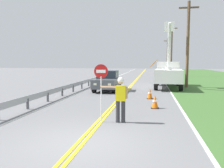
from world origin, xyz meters
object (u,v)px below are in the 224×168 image
utility_bucket_truck (168,72)px  oncoming_sedan_nearest (107,81)px  utility_pole_near (188,43)px  stop_sign_paddle (101,80)px  utility_pole_far (167,54)px  flagger_worker (120,97)px  utility_pole_mid (171,50)px  traffic_cone_mid (150,94)px  traffic_cone_lead (155,102)px

utility_bucket_truck → oncoming_sedan_nearest: (-5.21, -3.60, -0.60)m
utility_pole_near → stop_sign_paddle: bearing=-111.2°
stop_sign_paddle → utility_pole_near: utility_pole_near is taller
oncoming_sedan_nearest → utility_pole_far: bearing=79.4°
flagger_worker → utility_pole_mid: 31.86m
utility_pole_near → traffic_cone_mid: 8.97m
flagger_worker → utility_pole_mid: bearing=81.9°
flagger_worker → utility_pole_far: (4.98, 49.55, 3.27)m
stop_sign_paddle → oncoming_sedan_nearest: size_ratio=0.57×
utility_pole_near → utility_pole_far: (0.48, 36.01, 0.12)m
flagger_worker → stop_sign_paddle: stop_sign_paddle is taller
traffic_cone_mid → utility_pole_far: bearing=84.9°
stop_sign_paddle → traffic_cone_mid: bearing=73.2°
flagger_worker → traffic_cone_mid: 6.32m
oncoming_sedan_nearest → traffic_cone_lead: bearing=-60.1°
stop_sign_paddle → utility_bucket_truck: size_ratio=0.34×
utility_pole_mid → traffic_cone_lead: utility_pole_mid is taller
stop_sign_paddle → traffic_cone_lead: bearing=55.2°
utility_pole_far → traffic_cone_lead: bearing=-94.4°
oncoming_sedan_nearest → utility_pole_far: (7.43, 39.78, 3.48)m
stop_sign_paddle → utility_pole_far: utility_pole_far is taller
stop_sign_paddle → utility_pole_far: (5.75, 49.62, 2.61)m
stop_sign_paddle → utility_pole_near: size_ratio=0.29×
utility_pole_far → traffic_cone_mid: bearing=-95.1°
stop_sign_paddle → utility_pole_near: (5.27, 13.61, 2.49)m
stop_sign_paddle → utility_pole_far: size_ratio=0.28×
traffic_cone_lead → flagger_worker: bearing=-114.7°
traffic_cone_lead → traffic_cone_mid: bearing=95.3°
utility_pole_mid → traffic_cone_mid: bearing=-97.6°
utility_pole_mid → utility_pole_far: 18.22m
stop_sign_paddle → utility_bucket_truck: utility_bucket_truck is taller
oncoming_sedan_nearest → utility_pole_near: 8.59m
flagger_worker → utility_pole_far: size_ratio=0.22×
stop_sign_paddle → utility_bucket_truck: (3.53, 13.44, -0.27)m
utility_pole_mid → traffic_cone_mid: utility_pole_mid is taller
utility_pole_near → utility_pole_mid: bearing=90.0°
utility_pole_mid → utility_bucket_truck: bearing=-95.5°
stop_sign_paddle → utility_pole_near: 14.80m
oncoming_sedan_nearest → utility_bucket_truck: bearing=34.7°
flagger_worker → stop_sign_paddle: bearing=-174.9°
stop_sign_paddle → traffic_cone_mid: stop_sign_paddle is taller
utility_pole_near → utility_bucket_truck: bearing=-174.5°
utility_pole_far → utility_pole_near: bearing=-90.8°
traffic_cone_mid → oncoming_sedan_nearest: bearing=134.8°
flagger_worker → oncoming_sedan_nearest: flagger_worker is taller
stop_sign_paddle → oncoming_sedan_nearest: (-1.68, 9.84, -0.88)m
oncoming_sedan_nearest → utility_pole_mid: 22.97m
oncoming_sedan_nearest → traffic_cone_mid: size_ratio=5.89×
stop_sign_paddle → utility_pole_far: bearing=83.4°
traffic_cone_mid → utility_bucket_truck: bearing=77.1°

